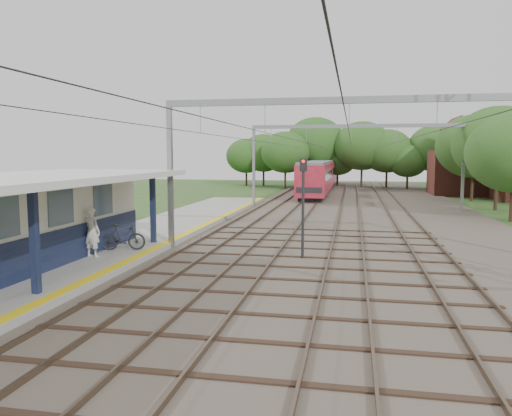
# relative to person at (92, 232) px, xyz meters

# --- Properties ---
(ballast_bed) EXTENTS (18.00, 90.00, 0.10)m
(ballast_bed) POSITION_rel_person_xyz_m (11.01, 18.71, -1.33)
(ballast_bed) COLOR #473D33
(ballast_bed) RESTS_ON ground
(platform) EXTENTS (5.00, 52.00, 0.35)m
(platform) POSITION_rel_person_xyz_m (-0.49, 2.71, -1.20)
(platform) COLOR gray
(platform) RESTS_ON ground
(yellow_stripe) EXTENTS (0.45, 52.00, 0.01)m
(yellow_stripe) POSITION_rel_person_xyz_m (1.76, 2.71, -1.02)
(yellow_stripe) COLOR yellow
(yellow_stripe) RESTS_ON platform
(rail_tracks) EXTENTS (11.80, 88.00, 0.15)m
(rail_tracks) POSITION_rel_person_xyz_m (8.51, 18.71, -1.20)
(rail_tracks) COLOR brown
(rail_tracks) RESTS_ON ballast_bed
(catenary_system) EXTENTS (17.22, 88.00, 7.00)m
(catenary_system) POSITION_rel_person_xyz_m (10.40, 13.99, 4.13)
(catenary_system) COLOR gray
(catenary_system) RESTS_ON ground
(tree_band) EXTENTS (31.72, 30.88, 8.82)m
(tree_band) POSITION_rel_person_xyz_m (10.86, 45.83, 3.54)
(tree_band) COLOR #382619
(tree_band) RESTS_ON ground
(house_far) EXTENTS (8.00, 6.12, 8.66)m
(house_far) POSITION_rel_person_xyz_m (23.01, 40.71, 1.86)
(house_far) COLOR brown
(house_far) RESTS_ON ground
(person) EXTENTS (0.83, 0.62, 2.05)m
(person) POSITION_rel_person_xyz_m (0.00, 0.00, 0.00)
(person) COLOR beige
(person) RESTS_ON platform
(bicycle) EXTENTS (2.01, 1.02, 1.16)m
(bicycle) POSITION_rel_person_xyz_m (0.59, 1.56, -0.44)
(bicycle) COLOR black
(bicycle) RESTS_ON platform
(train) EXTENTS (2.80, 34.90, 3.69)m
(train) POSITION_rel_person_xyz_m (6.51, 44.31, 0.68)
(train) COLOR black
(train) RESTS_ON ballast_bed
(signal_post) EXTENTS (0.31, 0.27, 4.36)m
(signal_post) POSITION_rel_person_xyz_m (8.36, 2.56, 1.37)
(signal_post) COLOR black
(signal_post) RESTS_ON ground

